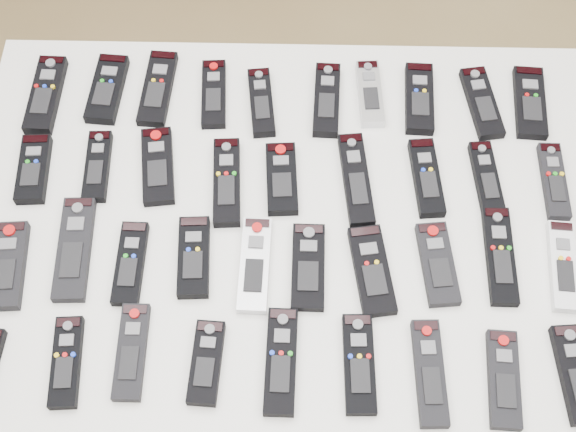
{
  "coord_description": "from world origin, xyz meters",
  "views": [
    {
      "loc": [
        -0.01,
        -0.71,
        2.12
      ],
      "look_at": [
        -0.02,
        0.03,
        0.8
      ],
      "focal_mm": 50.0,
      "sensor_mm": 36.0,
      "label": 1
    }
  ],
  "objects_px": {
    "table": "(288,235)",
    "remote_16": "(426,178)",
    "remote_8": "(482,103)",
    "remote_14": "(282,179)",
    "remote_31": "(131,352)",
    "remote_11": "(97,166)",
    "remote_15": "(356,180)",
    "remote_22": "(194,257)",
    "remote_0": "(46,95)",
    "remote_27": "(500,256)",
    "remote_21": "(130,263)",
    "remote_1": "(107,89)",
    "remote_28": "(563,266)",
    "remote_10": "(34,169)",
    "remote_5": "(327,100)",
    "remote_2": "(158,88)",
    "remote_7": "(419,99)",
    "remote_32": "(206,363)",
    "remote_3": "(214,94)",
    "remote_20": "(74,249)",
    "remote_34": "(359,364)",
    "remote_33": "(281,361)",
    "remote_24": "(308,267)",
    "remote_18": "(554,181)",
    "remote_25": "(372,271)",
    "remote_23": "(255,265)",
    "remote_9": "(530,103)",
    "remote_30": "(66,362)",
    "remote_37": "(576,374)",
    "remote_4": "(261,102)",
    "remote_35": "(430,373)",
    "remote_17": "(486,179)",
    "remote_19": "(7,266)",
    "remote_6": "(370,94)",
    "remote_36": "(504,379)",
    "remote_26": "(438,264)"
  },
  "relations": [
    {
      "from": "remote_7",
      "to": "remote_32",
      "type": "distance_m",
      "value": 0.7
    },
    {
      "from": "remote_0",
      "to": "remote_22",
      "type": "xyz_separation_m",
      "value": [
        0.34,
        -0.37,
        0.0
      ]
    },
    {
      "from": "remote_24",
      "to": "remote_32",
      "type": "bearing_deg",
      "value": -132.33
    },
    {
      "from": "remote_30",
      "to": "remote_10",
      "type": "bearing_deg",
      "value": 104.16
    },
    {
      "from": "remote_6",
      "to": "remote_35",
      "type": "xyz_separation_m",
      "value": [
        0.08,
        -0.6,
        0.0
      ]
    },
    {
      "from": "table",
      "to": "remote_16",
      "type": "xyz_separation_m",
      "value": [
        0.27,
        0.1,
        0.07
      ]
    },
    {
      "from": "remote_23",
      "to": "remote_32",
      "type": "height_order",
      "value": "remote_32"
    },
    {
      "from": "remote_25",
      "to": "remote_35",
      "type": "bearing_deg",
      "value": -72.83
    },
    {
      "from": "remote_25",
      "to": "remote_10",
      "type": "bearing_deg",
      "value": 153.93
    },
    {
      "from": "remote_15",
      "to": "remote_33",
      "type": "relative_size",
      "value": 1.08
    },
    {
      "from": "remote_31",
      "to": "remote_37",
      "type": "xyz_separation_m",
      "value": [
        0.77,
        -0.03,
        0.0
      ]
    },
    {
      "from": "remote_17",
      "to": "remote_27",
      "type": "bearing_deg",
      "value": -92.12
    },
    {
      "from": "remote_30",
      "to": "remote_17",
      "type": "bearing_deg",
      "value": 23.31
    },
    {
      "from": "remote_6",
      "to": "remote_23",
      "type": "relative_size",
      "value": 0.84
    },
    {
      "from": "remote_0",
      "to": "remote_27",
      "type": "height_order",
      "value": "remote_0"
    },
    {
      "from": "remote_10",
      "to": "remote_21",
      "type": "distance_m",
      "value": 0.29
    },
    {
      "from": "table",
      "to": "remote_24",
      "type": "distance_m",
      "value": 0.13
    },
    {
      "from": "remote_18",
      "to": "remote_25",
      "type": "bearing_deg",
      "value": -150.74
    },
    {
      "from": "remote_2",
      "to": "remote_7",
      "type": "relative_size",
      "value": 1.09
    },
    {
      "from": "remote_31",
      "to": "remote_16",
      "type": "bearing_deg",
      "value": 34.21
    },
    {
      "from": "remote_3",
      "to": "remote_8",
      "type": "height_order",
      "value": "remote_8"
    },
    {
      "from": "remote_1",
      "to": "remote_14",
      "type": "bearing_deg",
      "value": -25.68
    },
    {
      "from": "remote_7",
      "to": "remote_34",
      "type": "relative_size",
      "value": 0.96
    },
    {
      "from": "remote_4",
      "to": "remote_9",
      "type": "distance_m",
      "value": 0.55
    },
    {
      "from": "remote_8",
      "to": "remote_36",
      "type": "distance_m",
      "value": 0.59
    },
    {
      "from": "remote_4",
      "to": "remote_20",
      "type": "bearing_deg",
      "value": -140.67
    },
    {
      "from": "remote_15",
      "to": "remote_22",
      "type": "height_order",
      "value": "same"
    },
    {
      "from": "remote_21",
      "to": "remote_31",
      "type": "bearing_deg",
      "value": -81.72
    },
    {
      "from": "remote_26",
      "to": "remote_4",
      "type": "bearing_deg",
      "value": 127.03
    },
    {
      "from": "remote_17",
      "to": "remote_36",
      "type": "bearing_deg",
      "value": -96.48
    },
    {
      "from": "remote_0",
      "to": "remote_8",
      "type": "height_order",
      "value": "remote_0"
    },
    {
      "from": "remote_3",
      "to": "remote_24",
      "type": "distance_m",
      "value": 0.44
    },
    {
      "from": "remote_10",
      "to": "remote_5",
      "type": "bearing_deg",
      "value": 14.24
    },
    {
      "from": "remote_24",
      "to": "remote_22",
      "type": "bearing_deg",
      "value": 176.59
    },
    {
      "from": "remote_25",
      "to": "remote_30",
      "type": "xyz_separation_m",
      "value": [
        -0.53,
        -0.18,
        -0.0
      ]
    },
    {
      "from": "remote_11",
      "to": "remote_8",
      "type": "bearing_deg",
      "value": 10.45
    },
    {
      "from": "table",
      "to": "remote_0",
      "type": "bearing_deg",
      "value": 150.93
    },
    {
      "from": "remote_9",
      "to": "table",
      "type": "bearing_deg",
      "value": -146.34
    },
    {
      "from": "remote_21",
      "to": "remote_30",
      "type": "bearing_deg",
      "value": -113.79
    },
    {
      "from": "remote_18",
      "to": "remote_37",
      "type": "bearing_deg",
      "value": -92.39
    },
    {
      "from": "remote_7",
      "to": "remote_33",
      "type": "bearing_deg",
      "value": -112.97
    },
    {
      "from": "remote_7",
      "to": "remote_19",
      "type": "xyz_separation_m",
      "value": [
        -0.78,
        -0.4,
        0.0
      ]
    },
    {
      "from": "table",
      "to": "remote_31",
      "type": "bearing_deg",
      "value": -134.6
    },
    {
      "from": "remote_1",
      "to": "remote_28",
      "type": "xyz_separation_m",
      "value": [
        0.89,
        -0.39,
        -0.0
      ]
    },
    {
      "from": "remote_3",
      "to": "remote_15",
      "type": "xyz_separation_m",
      "value": [
        0.29,
        -0.21,
        0.0
      ]
    },
    {
      "from": "remote_22",
      "to": "remote_37",
      "type": "height_order",
      "value": "same"
    },
    {
      "from": "remote_20",
      "to": "remote_34",
      "type": "bearing_deg",
      "value": -24.13
    },
    {
      "from": "remote_8",
      "to": "remote_14",
      "type": "height_order",
      "value": "remote_14"
    },
    {
      "from": "remote_2",
      "to": "remote_10",
      "type": "relative_size",
      "value": 1.24
    },
    {
      "from": "remote_0",
      "to": "remote_6",
      "type": "distance_m",
      "value": 0.67
    }
  ]
}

